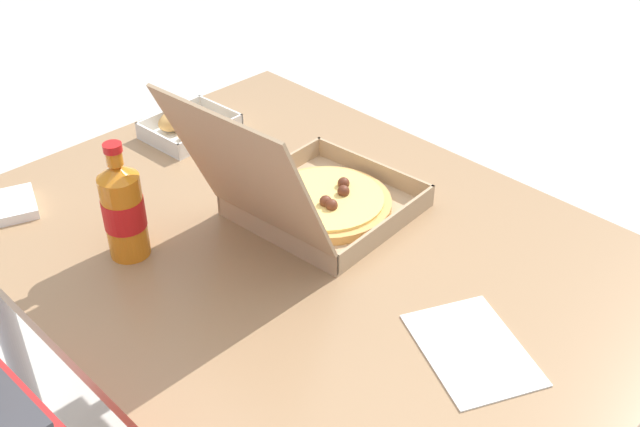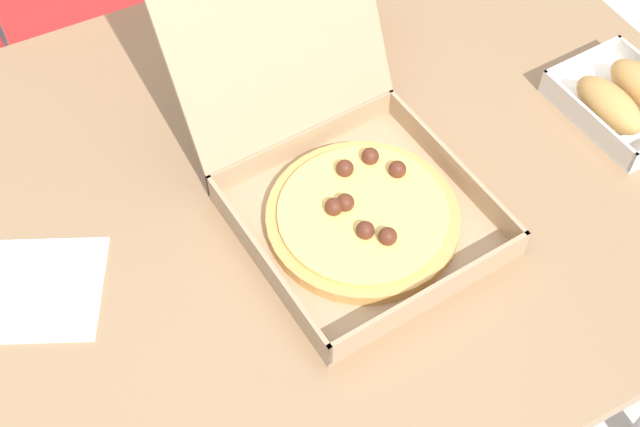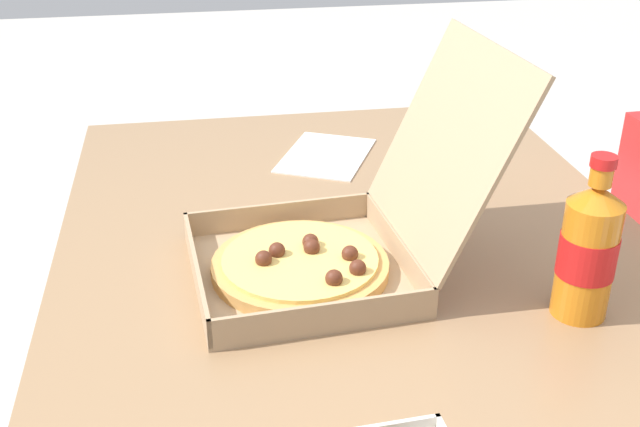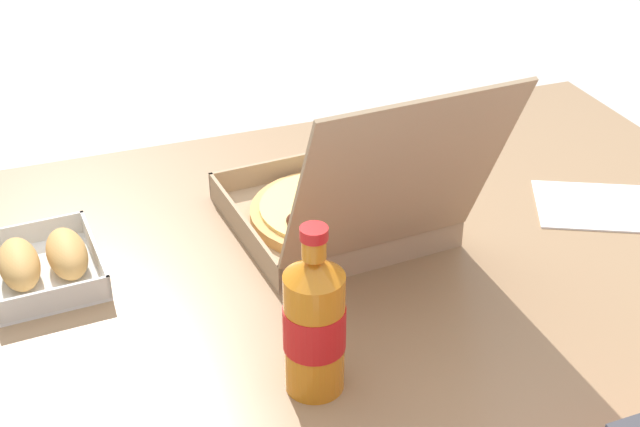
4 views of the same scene
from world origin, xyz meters
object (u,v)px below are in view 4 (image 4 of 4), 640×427
at_px(cola_bottle, 314,323).
at_px(paper_menu, 602,207).
at_px(pizza_box_open, 341,207).
at_px(bread_side_box, 44,262).

bearing_deg(cola_bottle, paper_menu, -157.92).
bearing_deg(paper_menu, pizza_box_open, 16.09).
height_order(bread_side_box, cola_bottle, cola_bottle).
distance_m(cola_bottle, paper_menu, 0.63).
xyz_separation_m(bread_side_box, paper_menu, (-0.86, 0.11, -0.02)).
distance_m(pizza_box_open, cola_bottle, 0.35).
xyz_separation_m(pizza_box_open, paper_menu, (-0.42, 0.07, -0.04)).
xyz_separation_m(pizza_box_open, bread_side_box, (0.44, -0.04, -0.02)).
distance_m(bread_side_box, paper_menu, 0.87).
relative_size(cola_bottle, paper_menu, 1.07).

